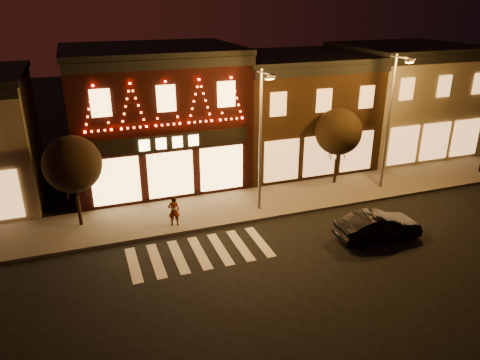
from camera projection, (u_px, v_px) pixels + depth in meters
ground at (227, 304)px, 17.37m from camera, size 120.00×120.00×0.00m
sidewalk_far at (216, 209)px, 24.95m from camera, size 44.00×4.00×0.15m
building_pulp at (155, 115)px, 28.00m from camera, size 10.20×8.34×8.30m
building_right_a at (293, 110)px, 31.16m from camera, size 9.20×8.28×7.50m
building_right_b at (401, 98)px, 33.95m from camera, size 9.20×8.28×7.80m
streetlamp_mid at (261, 132)px, 23.05m from camera, size 0.55×1.73×7.55m
streetlamp_right at (391, 113)px, 25.85m from camera, size 0.73×1.81×7.91m
tree_left at (72, 164)px, 21.91m from camera, size 2.80×2.80×4.68m
tree_right at (338, 132)px, 27.18m from camera, size 2.81×2.81×4.70m
dark_sedan at (378, 226)px, 21.81m from camera, size 4.21×1.61×1.37m
pedestrian at (174, 211)px, 22.79m from camera, size 0.59×0.39×1.60m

